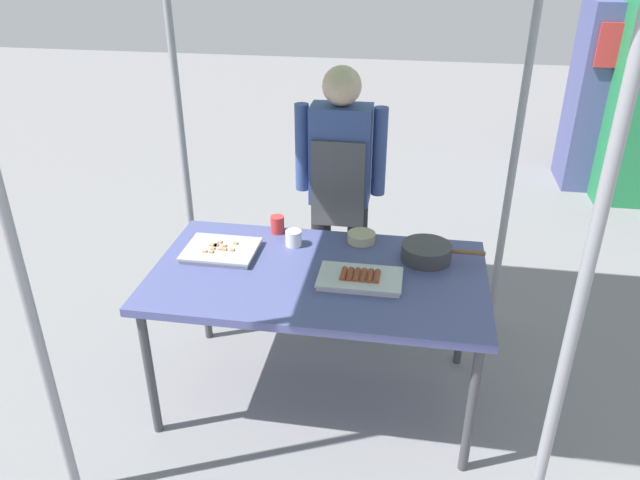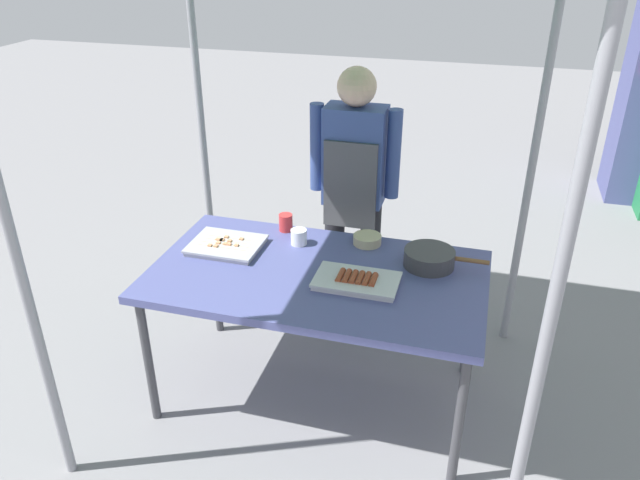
{
  "view_description": "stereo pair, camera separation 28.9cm",
  "coord_description": "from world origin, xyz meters",
  "px_view_note": "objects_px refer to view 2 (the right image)",
  "views": [
    {
      "loc": [
        0.42,
        -2.48,
        2.24
      ],
      "look_at": [
        0.0,
        0.05,
        0.9
      ],
      "focal_mm": 34.28,
      "sensor_mm": 36.0,
      "label": 1
    },
    {
      "loc": [
        0.7,
        -2.42,
        2.24
      ],
      "look_at": [
        0.0,
        0.05,
        0.9
      ],
      "focal_mm": 34.28,
      "sensor_mm": 36.0,
      "label": 2
    }
  ],
  "objects_px": {
    "tray_meat_skewers": "(226,245)",
    "vendor_woman": "(354,180)",
    "tray_grilled_sausages": "(357,281)",
    "drink_cup_by_wok": "(299,237)",
    "stall_table": "(317,282)",
    "cooking_wok": "(430,257)",
    "condiment_bowl": "(367,240)",
    "drink_cup_near_edge": "(286,223)"
  },
  "relations": [
    {
      "from": "tray_meat_skewers",
      "to": "drink_cup_near_edge",
      "type": "height_order",
      "value": "drink_cup_near_edge"
    },
    {
      "from": "condiment_bowl",
      "to": "vendor_woman",
      "type": "distance_m",
      "value": 0.47
    },
    {
      "from": "stall_table",
      "to": "cooking_wok",
      "type": "height_order",
      "value": "cooking_wok"
    },
    {
      "from": "stall_table",
      "to": "cooking_wok",
      "type": "relative_size",
      "value": 3.93
    },
    {
      "from": "condiment_bowl",
      "to": "drink_cup_near_edge",
      "type": "distance_m",
      "value": 0.46
    },
    {
      "from": "drink_cup_by_wok",
      "to": "tray_meat_skewers",
      "type": "bearing_deg",
      "value": -156.82
    },
    {
      "from": "tray_grilled_sausages",
      "to": "tray_meat_skewers",
      "type": "xyz_separation_m",
      "value": [
        -0.72,
        0.16,
        -0.0
      ]
    },
    {
      "from": "drink_cup_by_wok",
      "to": "vendor_woman",
      "type": "distance_m",
      "value": 0.56
    },
    {
      "from": "vendor_woman",
      "to": "cooking_wok",
      "type": "bearing_deg",
      "value": 132.62
    },
    {
      "from": "condiment_bowl",
      "to": "drink_cup_by_wok",
      "type": "relative_size",
      "value": 1.75
    },
    {
      "from": "tray_meat_skewers",
      "to": "vendor_woman",
      "type": "distance_m",
      "value": 0.85
    },
    {
      "from": "vendor_woman",
      "to": "tray_meat_skewers",
      "type": "bearing_deg",
      "value": 52.05
    },
    {
      "from": "tray_meat_skewers",
      "to": "cooking_wok",
      "type": "relative_size",
      "value": 0.88
    },
    {
      "from": "condiment_bowl",
      "to": "tray_grilled_sausages",
      "type": "bearing_deg",
      "value": -84.95
    },
    {
      "from": "stall_table",
      "to": "cooking_wok",
      "type": "xyz_separation_m",
      "value": [
        0.51,
        0.21,
        0.1
      ]
    },
    {
      "from": "tray_grilled_sausages",
      "to": "condiment_bowl",
      "type": "bearing_deg",
      "value": 95.05
    },
    {
      "from": "tray_meat_skewers",
      "to": "drink_cup_by_wok",
      "type": "xyz_separation_m",
      "value": [
        0.34,
        0.15,
        0.02
      ]
    },
    {
      "from": "tray_grilled_sausages",
      "to": "drink_cup_by_wok",
      "type": "distance_m",
      "value": 0.49
    },
    {
      "from": "stall_table",
      "to": "tray_grilled_sausages",
      "type": "relative_size",
      "value": 4.1
    },
    {
      "from": "condiment_bowl",
      "to": "cooking_wok",
      "type": "bearing_deg",
      "value": -22.71
    },
    {
      "from": "tray_meat_skewers",
      "to": "cooking_wok",
      "type": "xyz_separation_m",
      "value": [
        1.03,
        0.1,
        0.03
      ]
    },
    {
      "from": "tray_meat_skewers",
      "to": "cooking_wok",
      "type": "distance_m",
      "value": 1.03
    },
    {
      "from": "tray_meat_skewers",
      "to": "condiment_bowl",
      "type": "height_order",
      "value": "condiment_bowl"
    },
    {
      "from": "condiment_bowl",
      "to": "drink_cup_by_wok",
      "type": "bearing_deg",
      "value": -163.91
    },
    {
      "from": "drink_cup_near_edge",
      "to": "drink_cup_by_wok",
      "type": "height_order",
      "value": "drink_cup_near_edge"
    },
    {
      "from": "drink_cup_near_edge",
      "to": "drink_cup_by_wok",
      "type": "bearing_deg",
      "value": -48.6
    },
    {
      "from": "stall_table",
      "to": "vendor_woman",
      "type": "height_order",
      "value": "vendor_woman"
    },
    {
      "from": "cooking_wok",
      "to": "drink_cup_by_wok",
      "type": "height_order",
      "value": "cooking_wok"
    },
    {
      "from": "condiment_bowl",
      "to": "drink_cup_near_edge",
      "type": "relative_size",
      "value": 1.56
    },
    {
      "from": "cooking_wok",
      "to": "drink_cup_near_edge",
      "type": "distance_m",
      "value": 0.82
    },
    {
      "from": "condiment_bowl",
      "to": "drink_cup_by_wok",
      "type": "height_order",
      "value": "drink_cup_by_wok"
    },
    {
      "from": "stall_table",
      "to": "drink_cup_by_wok",
      "type": "bearing_deg",
      "value": 124.06
    },
    {
      "from": "condiment_bowl",
      "to": "drink_cup_near_edge",
      "type": "bearing_deg",
      "value": 175.94
    },
    {
      "from": "drink_cup_near_edge",
      "to": "vendor_woman",
      "type": "relative_size",
      "value": 0.06
    },
    {
      "from": "stall_table",
      "to": "tray_grilled_sausages",
      "type": "height_order",
      "value": "tray_grilled_sausages"
    },
    {
      "from": "condiment_bowl",
      "to": "drink_cup_near_edge",
      "type": "height_order",
      "value": "drink_cup_near_edge"
    },
    {
      "from": "condiment_bowl",
      "to": "drink_cup_by_wok",
      "type": "distance_m",
      "value": 0.36
    },
    {
      "from": "cooking_wok",
      "to": "drink_cup_near_edge",
      "type": "xyz_separation_m",
      "value": [
        -0.8,
        0.17,
        0.0
      ]
    },
    {
      "from": "tray_meat_skewers",
      "to": "vendor_woman",
      "type": "xyz_separation_m",
      "value": [
        0.51,
        0.66,
        0.16
      ]
    },
    {
      "from": "condiment_bowl",
      "to": "vendor_woman",
      "type": "bearing_deg",
      "value": 112.61
    },
    {
      "from": "condiment_bowl",
      "to": "drink_cup_by_wok",
      "type": "xyz_separation_m",
      "value": [
        -0.34,
        -0.1,
        0.02
      ]
    },
    {
      "from": "drink_cup_near_edge",
      "to": "vendor_woman",
      "type": "bearing_deg",
      "value": 53.15
    }
  ]
}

